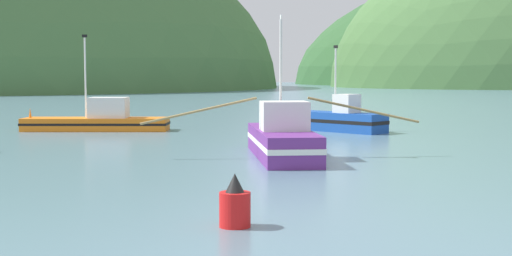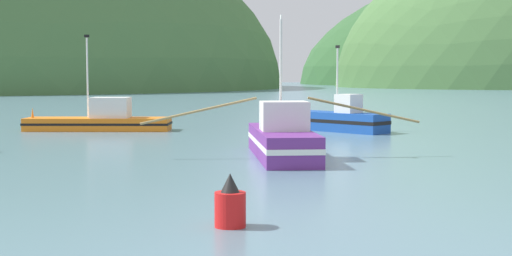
% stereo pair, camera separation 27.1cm
% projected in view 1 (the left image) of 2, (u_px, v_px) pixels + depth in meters
% --- Properties ---
extents(fishing_boat_purple, '(13.44, 9.29, 6.84)m').
position_uv_depth(fishing_boat_purple, '(282.00, 139.00, 33.61)').
color(fishing_boat_purple, '#6B2D84').
rests_on(fishing_boat_purple, ground).
extents(fishing_boat_blue, '(5.92, 7.05, 5.96)m').
position_uv_depth(fishing_boat_blue, '(338.00, 120.00, 48.96)').
color(fishing_boat_blue, '#19479E').
rests_on(fishing_boat_blue, ground).
extents(fishing_boat_orange, '(10.44, 4.23, 6.72)m').
position_uv_depth(fishing_boat_orange, '(99.00, 120.00, 49.50)').
color(fishing_boat_orange, orange).
rests_on(fishing_boat_orange, ground).
extents(channel_buoy, '(0.83, 0.83, 1.42)m').
position_uv_depth(channel_buoy, '(235.00, 205.00, 18.47)').
color(channel_buoy, red).
rests_on(channel_buoy, ground).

